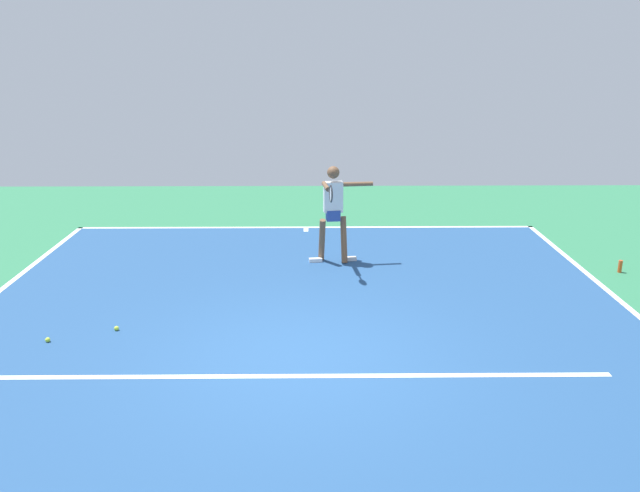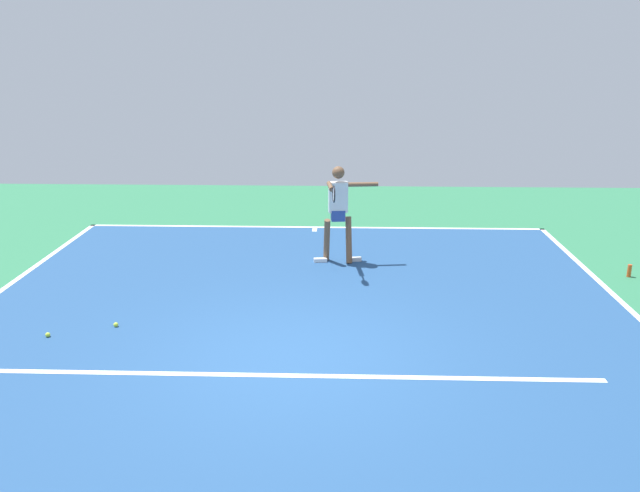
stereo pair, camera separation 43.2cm
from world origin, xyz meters
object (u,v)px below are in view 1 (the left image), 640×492
Objects in this scene: tennis_player at (334,208)px; tennis_ball_centre_court at (116,328)px; tennis_ball_near_player at (48,340)px; water_bottle at (620,266)px.

tennis_player reaches higher than tennis_ball_centre_court.
water_bottle reaches higher than tennis_ball_near_player.
tennis_ball_near_player and tennis_ball_centre_court have the same top height.
tennis_ball_centre_court is (3.13, 3.08, -1.00)m from tennis_player.
tennis_ball_centre_court is 0.30× the size of water_bottle.
tennis_ball_near_player is 0.30× the size of water_bottle.
tennis_player is 27.16× the size of tennis_ball_near_player.
tennis_ball_centre_court is at bearing 16.54° from water_bottle.
water_bottle is at bearing -163.46° from tennis_ball_centre_court.
water_bottle is (-5.03, 0.65, -0.92)m from tennis_player.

